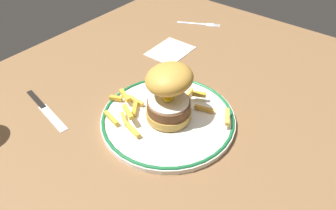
{
  "coord_description": "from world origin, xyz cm",
  "views": [
    {
      "loc": [
        -35.74,
        -32.72,
        47.7
      ],
      "look_at": [
        3.27,
        -1.67,
        4.6
      ],
      "focal_mm": 33.31,
      "sensor_mm": 36.0,
      "label": 1
    }
  ],
  "objects_px": {
    "fork": "(200,24)",
    "napkin": "(170,51)",
    "knife": "(43,106)",
    "dinner_plate": "(168,118)",
    "burger": "(169,92)"
  },
  "relations": [
    {
      "from": "dinner_plate",
      "to": "burger",
      "type": "bearing_deg",
      "value": 21.05
    },
    {
      "from": "fork",
      "to": "napkin",
      "type": "distance_m",
      "value": 0.2
    },
    {
      "from": "fork",
      "to": "knife",
      "type": "distance_m",
      "value": 0.58
    },
    {
      "from": "burger",
      "to": "napkin",
      "type": "xyz_separation_m",
      "value": [
        0.23,
        0.18,
        -0.07
      ]
    },
    {
      "from": "burger",
      "to": "knife",
      "type": "bearing_deg",
      "value": 120.68
    },
    {
      "from": "knife",
      "to": "napkin",
      "type": "height_order",
      "value": "knife"
    },
    {
      "from": "fork",
      "to": "knife",
      "type": "xyz_separation_m",
      "value": [
        -0.58,
        0.05,
        0.0
      ]
    },
    {
      "from": "fork",
      "to": "knife",
      "type": "height_order",
      "value": "knife"
    },
    {
      "from": "dinner_plate",
      "to": "knife",
      "type": "bearing_deg",
      "value": 119.49
    },
    {
      "from": "burger",
      "to": "napkin",
      "type": "relative_size",
      "value": 1.15
    },
    {
      "from": "napkin",
      "to": "knife",
      "type": "bearing_deg",
      "value": 168.28
    },
    {
      "from": "dinner_plate",
      "to": "burger",
      "type": "xyz_separation_m",
      "value": [
        0.01,
        0.0,
        0.07
      ]
    },
    {
      "from": "knife",
      "to": "napkin",
      "type": "bearing_deg",
      "value": -11.72
    },
    {
      "from": "dinner_plate",
      "to": "burger",
      "type": "distance_m",
      "value": 0.07
    },
    {
      "from": "knife",
      "to": "burger",
      "type": "bearing_deg",
      "value": -59.32
    }
  ]
}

